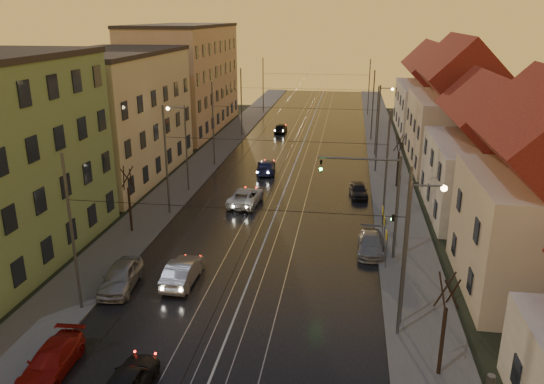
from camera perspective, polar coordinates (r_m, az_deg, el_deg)
The scene contains 38 objects.
road at distance 57.52m, azimuth 2.40°, elevation 2.80°, with size 16.00×120.00×0.04m, color black.
sidewalk_left at distance 59.33m, azimuth -7.27°, elevation 3.21°, with size 4.00×120.00×0.15m, color #4C4C4C.
sidewalk_right at distance 57.40m, azimuth 12.38°, elevation 2.39°, with size 4.00×120.00×0.15m, color #4C4C4C.
tram_rail_0 at distance 57.77m, azimuth 0.22°, elevation 2.92°, with size 0.06×120.00×0.03m, color gray.
tram_rail_1 at distance 57.60m, azimuth 1.63°, elevation 2.86°, with size 0.06×120.00×0.03m, color gray.
tram_rail_2 at distance 57.44m, azimuth 3.16°, elevation 2.80°, with size 0.06×120.00×0.03m, color gray.
tram_rail_3 at distance 57.34m, azimuth 4.59°, elevation 2.74°, with size 0.06×120.00×0.03m, color gray.
apartment_left_2 at distance 55.11m, azimuth -16.80°, elevation 7.71°, with size 10.00×20.00×12.00m, color #C4B898.
apartment_left_3 at distance 77.14m, azimuth -9.38°, elevation 11.89°, with size 10.00×24.00×14.00m, color tan.
house_right_2 at distance 45.88m, azimuth 22.43°, elevation 3.29°, with size 9.18×12.24×9.20m.
house_right_3 at distance 59.99m, azimuth 19.33°, elevation 8.10°, with size 9.18×14.28×11.50m.
house_right_4 at distance 77.65m, azimuth 16.93°, elevation 9.93°, with size 9.18×16.32×10.00m.
catenary_pole_l_1 at distance 30.10m, azimuth -20.68°, elevation -4.38°, with size 0.16×0.16×9.00m, color #595B60.
catenary_pole_r_1 at distance 26.69m, azimuth 14.01°, elevation -6.66°, with size 0.16×0.16×9.00m, color #595B60.
catenary_pole_l_2 at distance 43.06m, azimuth -11.31°, elevation 3.22°, with size 0.16×0.16×9.00m, color #595B60.
catenary_pole_r_2 at distance 40.74m, azimuth 12.18°, elevation 2.29°, with size 0.16×0.16×9.00m, color #595B60.
catenary_pole_l_3 at distance 57.02m, azimuth -6.35°, elevation 7.19°, with size 0.16×0.16×9.00m, color #595B60.
catenary_pole_r_3 at distance 55.29m, azimuth 11.30°, elevation 6.59°, with size 0.16×0.16×9.00m, color #595B60.
catenary_pole_l_4 at distance 71.41m, azimuth -3.32°, elevation 9.56°, with size 0.16×0.16×9.00m, color #595B60.
catenary_pole_r_4 at distance 70.03m, azimuth 10.79°, elevation 9.09°, with size 0.16×0.16×9.00m, color #595B60.
catenary_pole_l_5 at distance 88.94m, azimuth -0.96°, elevation 11.36°, with size 0.16×0.16×9.00m, color #595B60.
catenary_pole_r_5 at distance 87.84m, azimuth 10.39°, elevation 10.98°, with size 0.16×0.16×9.00m, color #595B60.
street_lamp_1 at distance 27.50m, azimuth 14.94°, elevation -5.08°, with size 1.75×0.32×8.00m.
street_lamp_2 at distance 48.63m, azimuth -9.58°, elevation 5.54°, with size 1.75×0.32×8.00m.
street_lamp_3 at distance 62.11m, azimuth 11.52°, elevation 8.23°, with size 1.75×0.32×8.00m.
traffic_light_mast at distance 34.94m, azimuth 11.76°, elevation -0.23°, with size 5.30×0.32×7.20m.
bare_tree_0 at distance 40.67m, azimuth -15.09°, elevation -0.95°, with size 1.09×1.09×5.11m.
bare_tree_1 at distance 25.25m, azimuth 17.98°, elevation -13.79°, with size 1.09×1.09×5.11m.
bare_tree_2 at distance 51.03m, azimuth 13.42°, elevation 3.12°, with size 1.09×1.09×5.11m.
driving_car_0 at distance 24.90m, azimuth -15.20°, elevation -19.05°, with size 1.62×4.02×1.37m, color black.
driving_car_1 at distance 33.13m, azimuth -9.59°, elevation -8.41°, with size 1.56×4.47×1.47m, color #95959A.
driving_car_2 at distance 45.75m, azimuth -2.85°, elevation -0.50°, with size 2.33×5.06×1.41m, color silver.
driving_car_3 at distance 54.95m, azimuth -0.65°, elevation 2.77°, with size 1.89×4.64×1.35m, color navy.
driving_car_4 at distance 74.11m, azimuth 0.93°, elevation 6.89°, with size 1.53×3.81×1.30m, color black.
parked_left_2 at distance 27.26m, azimuth -22.65°, elevation -16.43°, with size 1.76×4.32×1.26m, color maroon.
parked_left_3 at distance 33.28m, azimuth -15.96°, elevation -8.73°, with size 1.80×4.48×1.52m, color gray.
parked_right_1 at distance 37.28m, azimuth 10.58°, elevation -5.50°, with size 1.76×4.32×1.25m, color gray.
parked_right_2 at distance 48.28m, azimuth 9.28°, elevation 0.20°, with size 1.47×3.66×1.25m, color black.
Camera 1 is at (5.64, -15.08, 15.61)m, focal length 35.00 mm.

